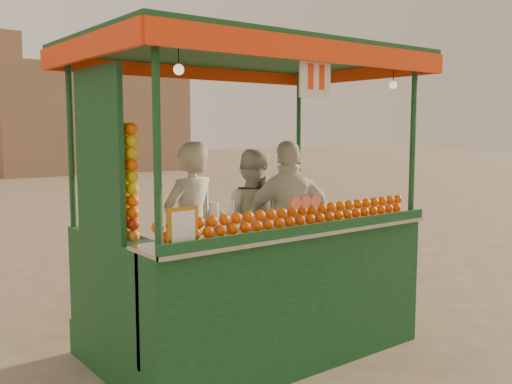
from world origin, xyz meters
TOP-DOWN VIEW (x-y plane):
  - ground at (0.00, 0.00)m, footprint 90.00×90.00m
  - building_right at (7.00, 24.00)m, footprint 9.00×6.00m
  - juice_cart at (-0.47, 0.06)m, footprint 3.11×2.02m
  - vendor_left at (-0.87, 0.44)m, footprint 0.67×0.51m
  - vendor_middle at (-0.00, 0.65)m, footprint 0.94×0.96m
  - vendor_right at (0.10, 0.15)m, footprint 1.05×0.76m

SIDE VIEW (x-z plane):
  - ground at x=0.00m, z-range 0.00..0.00m
  - juice_cart at x=-0.47m, z-range -0.50..2.33m
  - vendor_middle at x=0.00m, z-range 0.33..1.88m
  - vendor_left at x=-0.87m, z-range 0.33..1.97m
  - vendor_right at x=0.10m, z-range 0.33..1.98m
  - building_right at x=7.00m, z-range 0.00..5.00m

